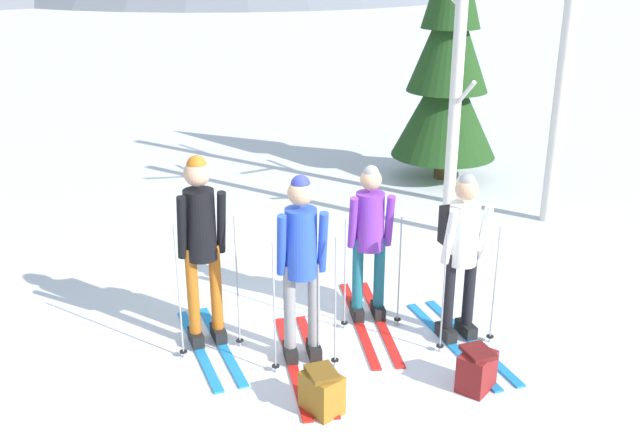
{
  "coord_description": "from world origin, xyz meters",
  "views": [
    {
      "loc": [
        -2.06,
        -5.67,
        3.52
      ],
      "look_at": [
        0.22,
        0.4,
        1.05
      ],
      "focal_mm": 40.21,
      "sensor_mm": 36.0,
      "label": 1
    }
  ],
  "objects_px": {
    "skier_in_black": "(201,239)",
    "skier_in_white": "(462,249)",
    "skier_in_purple": "(370,240)",
    "pine_tree_near": "(448,64)",
    "birch_tree_tall": "(456,88)",
    "birch_tree_slender": "(569,18)",
    "skier_in_blue": "(302,262)",
    "backpack_on_snow_beside": "(322,391)",
    "backpack_on_snow_front": "(477,370)"
  },
  "relations": [
    {
      "from": "skier_in_blue",
      "to": "backpack_on_snow_front",
      "type": "relative_size",
      "value": 4.44
    },
    {
      "from": "skier_in_white",
      "to": "birch_tree_tall",
      "type": "height_order",
      "value": "birch_tree_tall"
    },
    {
      "from": "skier_in_blue",
      "to": "birch_tree_tall",
      "type": "distance_m",
      "value": 3.85
    },
    {
      "from": "backpack_on_snow_beside",
      "to": "skier_in_blue",
      "type": "bearing_deg",
      "value": 82.05
    },
    {
      "from": "skier_in_black",
      "to": "skier_in_white",
      "type": "bearing_deg",
      "value": -18.32
    },
    {
      "from": "backpack_on_snow_front",
      "to": "skier_in_white",
      "type": "bearing_deg",
      "value": 70.71
    },
    {
      "from": "pine_tree_near",
      "to": "backpack_on_snow_front",
      "type": "distance_m",
      "value": 6.41
    },
    {
      "from": "birch_tree_tall",
      "to": "skier_in_blue",
      "type": "bearing_deg",
      "value": -140.57
    },
    {
      "from": "pine_tree_near",
      "to": "birch_tree_tall",
      "type": "relative_size",
      "value": 1.09
    },
    {
      "from": "skier_in_black",
      "to": "skier_in_purple",
      "type": "xyz_separation_m",
      "value": [
        1.64,
        -0.11,
        -0.2
      ]
    },
    {
      "from": "birch_tree_slender",
      "to": "pine_tree_near",
      "type": "bearing_deg",
      "value": 99.44
    },
    {
      "from": "skier_in_black",
      "to": "backpack_on_snow_front",
      "type": "bearing_deg",
      "value": -38.53
    },
    {
      "from": "skier_in_blue",
      "to": "pine_tree_near",
      "type": "height_order",
      "value": "pine_tree_near"
    },
    {
      "from": "skier_in_black",
      "to": "birch_tree_slender",
      "type": "xyz_separation_m",
      "value": [
        5.16,
        1.66,
        1.66
      ]
    },
    {
      "from": "skier_in_blue",
      "to": "birch_tree_tall",
      "type": "bearing_deg",
      "value": 39.43
    },
    {
      "from": "skier_in_black",
      "to": "pine_tree_near",
      "type": "bearing_deg",
      "value": 39.44
    },
    {
      "from": "skier_in_white",
      "to": "backpack_on_snow_beside",
      "type": "xyz_separation_m",
      "value": [
        -1.64,
        -0.66,
        -0.75
      ]
    },
    {
      "from": "skier_in_black",
      "to": "birch_tree_tall",
      "type": "xyz_separation_m",
      "value": [
        3.64,
        1.76,
        0.86
      ]
    },
    {
      "from": "skier_in_white",
      "to": "birch_tree_slender",
      "type": "bearing_deg",
      "value": 40.0
    },
    {
      "from": "birch_tree_tall",
      "to": "pine_tree_near",
      "type": "bearing_deg",
      "value": 62.24
    },
    {
      "from": "pine_tree_near",
      "to": "birch_tree_tall",
      "type": "height_order",
      "value": "pine_tree_near"
    },
    {
      "from": "backpack_on_snow_front",
      "to": "birch_tree_slender",
      "type": "bearing_deg",
      "value": 45.68
    },
    {
      "from": "skier_in_purple",
      "to": "skier_in_white",
      "type": "distance_m",
      "value": 0.91
    },
    {
      "from": "skier_in_black",
      "to": "birch_tree_slender",
      "type": "height_order",
      "value": "birch_tree_slender"
    },
    {
      "from": "skier_in_purple",
      "to": "pine_tree_near",
      "type": "distance_m",
      "value": 5.22
    },
    {
      "from": "pine_tree_near",
      "to": "birch_tree_tall",
      "type": "distance_m",
      "value": 2.46
    },
    {
      "from": "pine_tree_near",
      "to": "backpack_on_snow_beside",
      "type": "xyz_separation_m",
      "value": [
        -4.14,
        -5.35,
        -1.68
      ]
    },
    {
      "from": "skier_in_white",
      "to": "birch_tree_slender",
      "type": "relative_size",
      "value": 0.32
    },
    {
      "from": "birch_tree_slender",
      "to": "backpack_on_snow_front",
      "type": "bearing_deg",
      "value": -134.32
    },
    {
      "from": "skier_in_blue",
      "to": "birch_tree_tall",
      "type": "xyz_separation_m",
      "value": [
        2.88,
        2.37,
        0.95
      ]
    },
    {
      "from": "skier_in_purple",
      "to": "backpack_on_snow_front",
      "type": "bearing_deg",
      "value": -76.56
    },
    {
      "from": "birch_tree_slender",
      "to": "backpack_on_snow_beside",
      "type": "xyz_separation_m",
      "value": [
        -4.52,
        -3.08,
        -2.54
      ]
    },
    {
      "from": "skier_in_black",
      "to": "birch_tree_tall",
      "type": "distance_m",
      "value": 4.13
    },
    {
      "from": "skier_in_white",
      "to": "birch_tree_tall",
      "type": "bearing_deg",
      "value": 61.65
    },
    {
      "from": "skier_in_black",
      "to": "skier_in_blue",
      "type": "distance_m",
      "value": 0.98
    },
    {
      "from": "skier_in_purple",
      "to": "pine_tree_near",
      "type": "xyz_separation_m",
      "value": [
        3.14,
        4.04,
        0.99
      ]
    },
    {
      "from": "skier_in_blue",
      "to": "pine_tree_near",
      "type": "bearing_deg",
      "value": 48.47
    },
    {
      "from": "backpack_on_snow_beside",
      "to": "skier_in_black",
      "type": "bearing_deg",
      "value": 114.37
    },
    {
      "from": "pine_tree_near",
      "to": "birch_tree_slender",
      "type": "bearing_deg",
      "value": -80.56
    },
    {
      "from": "skier_in_blue",
      "to": "skier_in_purple",
      "type": "bearing_deg",
      "value": 29.72
    },
    {
      "from": "backpack_on_snow_front",
      "to": "skier_in_black",
      "type": "bearing_deg",
      "value": 141.47
    },
    {
      "from": "skier_in_black",
      "to": "skier_in_purple",
      "type": "distance_m",
      "value": 1.65
    },
    {
      "from": "skier_in_blue",
      "to": "skier_in_purple",
      "type": "height_order",
      "value": "skier_in_blue"
    },
    {
      "from": "skier_in_black",
      "to": "skier_in_white",
      "type": "relative_size",
      "value": 1.09
    },
    {
      "from": "skier_in_white",
      "to": "backpack_on_snow_beside",
      "type": "height_order",
      "value": "skier_in_white"
    },
    {
      "from": "skier_in_purple",
      "to": "birch_tree_slender",
      "type": "bearing_deg",
      "value": 26.68
    },
    {
      "from": "pine_tree_near",
      "to": "skier_in_white",
      "type": "bearing_deg",
      "value": -118.07
    },
    {
      "from": "skier_in_white",
      "to": "backpack_on_snow_beside",
      "type": "relative_size",
      "value": 4.45
    },
    {
      "from": "skier_in_black",
      "to": "birch_tree_tall",
      "type": "relative_size",
      "value": 0.5
    },
    {
      "from": "skier_in_black",
      "to": "birch_tree_slender",
      "type": "distance_m",
      "value": 5.67
    }
  ]
}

